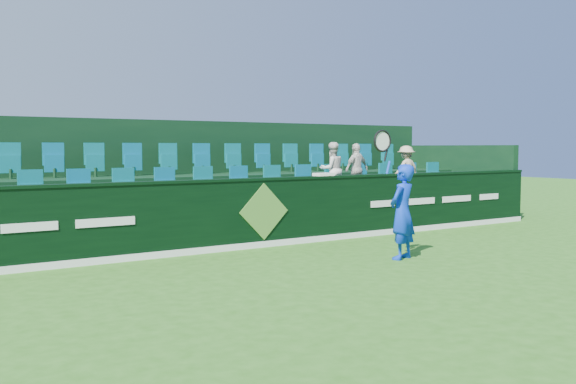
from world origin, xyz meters
TOP-DOWN VIEW (x-y plane):
  - ground at (0.00, 0.00)m, footprint 60.00×60.00m
  - sponsor_hoarding at (0.00, 4.00)m, footprint 16.00×0.25m
  - stand_tier_front at (0.00, 5.10)m, footprint 16.00×2.00m
  - stand_tier_back at (0.00, 7.00)m, footprint 16.00×1.80m
  - stand_rear at (0.00, 7.44)m, footprint 16.00×4.10m
  - seat_row_front at (0.00, 5.50)m, footprint 13.50×0.50m
  - seat_row_back at (0.00, 7.30)m, footprint 13.50×0.50m
  - tennis_player at (1.29, 1.44)m, footprint 1.16×0.57m
  - spectator_left at (2.64, 5.12)m, footprint 0.68×0.57m
  - spectator_middle at (3.38, 5.12)m, footprint 0.76×0.39m
  - spectator_right at (5.01, 5.12)m, footprint 0.77×0.44m
  - towel at (1.53, 4.00)m, footprint 0.40×0.26m
  - drinks_bottle at (3.81, 4.00)m, footprint 0.07×0.07m

SIDE VIEW (x-z plane):
  - ground at x=0.00m, z-range 0.00..0.00m
  - stand_tier_front at x=0.00m, z-range 0.00..0.80m
  - stand_tier_back at x=0.00m, z-range 0.00..1.30m
  - sponsor_hoarding at x=0.00m, z-range 0.00..1.35m
  - tennis_player at x=1.29m, z-range -0.30..1.98m
  - seat_row_front at x=0.00m, z-range 0.80..1.40m
  - stand_rear at x=0.00m, z-range -0.08..2.52m
  - towel at x=1.53m, z-range 1.35..1.41m
  - spectator_right at x=5.01m, z-range 0.80..1.98m
  - spectator_middle at x=3.38m, z-range 0.80..2.04m
  - spectator_left at x=2.64m, z-range 0.80..2.06m
  - drinks_bottle at x=3.81m, z-range 1.35..1.57m
  - seat_row_back at x=0.00m, z-range 1.30..1.90m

